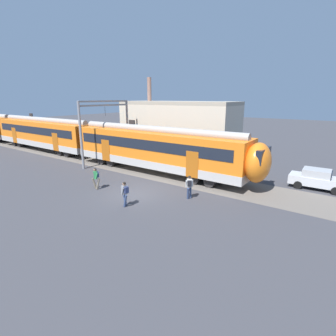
# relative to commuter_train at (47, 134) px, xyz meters

# --- Properties ---
(ground_plane) EXTENTS (160.00, 160.00, 0.00)m
(ground_plane) POSITION_rel_commuter_train_xyz_m (20.33, -5.45, -2.25)
(ground_plane) COLOR #38383D
(track_bed) EXTENTS (80.00, 4.40, 0.01)m
(track_bed) POSITION_rel_commuter_train_xyz_m (6.81, 0.01, -2.25)
(track_bed) COLOR #605951
(track_bed) RESTS_ON ground
(commuter_train) EXTENTS (56.65, 3.07, 4.73)m
(commuter_train) POSITION_rel_commuter_train_xyz_m (0.00, 0.00, 0.00)
(commuter_train) COLOR #B2ADA8
(commuter_train) RESTS_ON ground
(pedestrian_green) EXTENTS (0.68, 0.50, 1.67)m
(pedestrian_green) POSITION_rel_commuter_train_xyz_m (17.18, -6.39, -1.26)
(pedestrian_green) COLOR #6B6051
(pedestrian_green) RESTS_ON ground
(pedestrian_grey) EXTENTS (0.62, 0.58, 1.67)m
(pedestrian_grey) POSITION_rel_commuter_train_xyz_m (21.34, -7.53, -1.26)
(pedestrian_grey) COLOR navy
(pedestrian_grey) RESTS_ON ground
(pedestrian_white) EXTENTS (0.51, 0.71, 1.67)m
(pedestrian_white) POSITION_rel_commuter_train_xyz_m (24.01, -3.99, -1.26)
(pedestrian_white) COLOR navy
(pedestrian_white) RESTS_ON ground
(parked_car_silver) EXTENTS (4.04, 1.83, 1.54)m
(parked_car_silver) POSITION_rel_commuter_train_xyz_m (30.99, 3.46, -1.47)
(parked_car_silver) COLOR #B7BABF
(parked_car_silver) RESTS_ON ground
(catenary_gantry) EXTENTS (0.24, 6.64, 6.53)m
(catenary_gantry) POSITION_rel_commuter_train_xyz_m (11.40, 0.01, 2.06)
(catenary_gantry) COLOR gray
(catenary_gantry) RESTS_ON ground
(background_building) EXTENTS (14.04, 5.00, 9.20)m
(background_building) POSITION_rel_commuter_train_xyz_m (15.58, 7.32, 0.96)
(background_building) COLOR beige
(background_building) RESTS_ON ground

